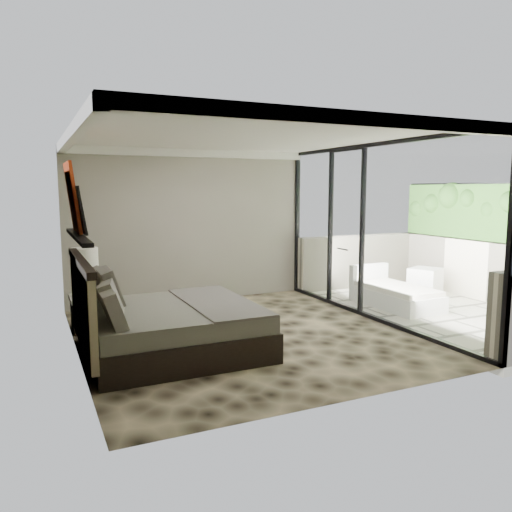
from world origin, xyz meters
name	(u,v)px	position (x,y,z in m)	size (l,w,h in m)	color
floor	(244,335)	(0.00, 0.00, 0.00)	(5.00, 5.00, 0.00)	black
ceiling	(243,137)	(0.00, 0.00, 2.79)	(4.50, 5.00, 0.02)	silver
back_wall	(191,226)	(0.00, 2.49, 1.40)	(4.50, 0.02, 2.80)	gray
left_wall	(74,246)	(-2.24, 0.00, 1.40)	(0.02, 5.00, 2.80)	gray
glass_wall	(374,232)	(2.25, 0.00, 1.40)	(0.08, 5.00, 2.80)	white
terrace_slab	(441,312)	(3.75, 0.00, -0.06)	(3.00, 5.00, 0.12)	beige
parapet_far	(497,273)	(5.10, 0.00, 0.55)	(0.30, 5.00, 1.10)	beige
foliage_hedge	(501,213)	(5.10, 0.00, 1.65)	(0.36, 4.60, 1.10)	#336B21
picture_ledge	(78,237)	(-2.18, 0.10, 1.50)	(0.12, 2.20, 0.05)	black
bed	(165,325)	(-1.22, -0.28, 0.36)	(2.20, 2.13, 1.22)	black
nightstand	(91,311)	(-1.96, 1.21, 0.28)	(0.57, 0.57, 0.57)	black
table_lamp	(85,265)	(-2.01, 1.20, 0.97)	(0.39, 0.39, 0.71)	black
abstract_canvas	(72,197)	(-2.19, 0.47, 1.97)	(0.04, 0.90, 0.90)	#B1390F
framed_print	(80,210)	(-2.14, 0.10, 1.82)	(0.03, 0.50, 0.60)	black
ottoman	(425,282)	(4.35, 1.04, 0.27)	(0.54, 0.54, 0.54)	silver
lounger	(394,295)	(3.17, 0.56, 0.20)	(0.85, 1.68, 0.66)	white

